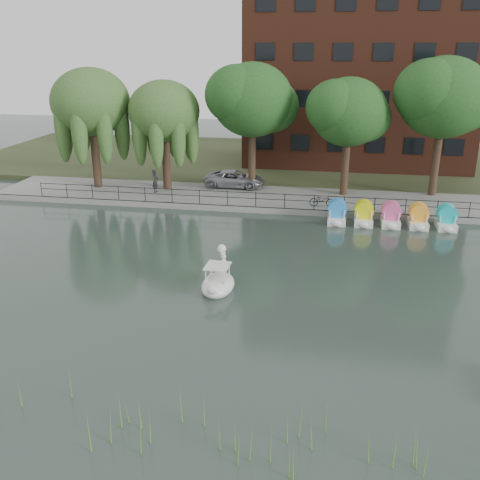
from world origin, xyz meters
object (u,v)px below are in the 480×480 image
(pedestrian, at_px, (155,179))
(swan_boat, at_px, (218,281))
(minivan, at_px, (235,178))
(bicycle, at_px, (322,200))

(pedestrian, distance_m, swan_boat, 17.12)
(minivan, bearing_deg, pedestrian, 113.68)
(bicycle, height_order, swan_boat, swan_boat)
(bicycle, bearing_deg, minivan, 58.48)
(minivan, height_order, pedestrian, pedestrian)
(minivan, xyz_separation_m, bicycle, (6.89, -4.19, -0.25))
(bicycle, xyz_separation_m, pedestrian, (-12.52, 1.67, 0.49))
(pedestrian, bearing_deg, swan_boat, -150.46)
(swan_boat, bearing_deg, bicycle, 73.92)
(minivan, relative_size, pedestrian, 2.72)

